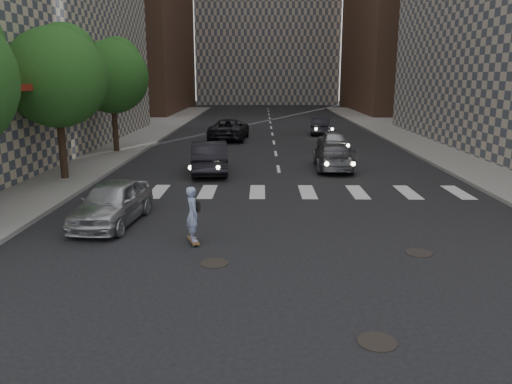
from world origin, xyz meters
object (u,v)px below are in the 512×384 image
skateboarder (193,214)px  traffic_car_b (333,156)px  traffic_car_a (209,157)px  traffic_car_d (332,141)px  traffic_car_c (229,129)px  tree_b (58,73)px  traffic_car_e (321,126)px  tree_c (113,73)px  silver_sedan (112,202)px

skateboarder → traffic_car_b: size_ratio=0.36×
traffic_car_a → traffic_car_d: size_ratio=1.24×
traffic_car_c → tree_b: bearing=70.5°
tree_b → traffic_car_b: bearing=13.3°
traffic_car_c → traffic_car_e: size_ratio=1.33×
traffic_car_c → traffic_car_d: 8.61m
tree_b → tree_c: (0.00, 8.00, 0.00)m
silver_sedan → traffic_car_b: (8.20, 9.40, -0.03)m
silver_sedan → traffic_car_e: bearing=74.8°
tree_c → traffic_car_a: (6.13, -6.14, -3.88)m
traffic_car_d → silver_sedan: bearing=58.7°
traffic_car_a → tree_b: bearing=10.7°
traffic_car_e → traffic_car_d: bearing=95.5°
traffic_car_a → tree_c: bearing=-51.2°
silver_sedan → tree_b: bearing=126.9°
tree_c → skateboarder: tree_c is taller
traffic_car_b → traffic_car_e: bearing=-91.8°
tree_c → traffic_car_a: bearing=-45.0°
tree_b → skateboarder: tree_b is taller
skateboarder → traffic_car_e: (6.51, 26.12, -0.17)m
traffic_car_a → traffic_car_e: size_ratio=1.14×
tree_b → traffic_car_e: 22.49m
tree_c → tree_b: bearing=-90.0°
traffic_car_a → traffic_car_e: 17.39m
tree_c → traffic_car_a: 9.50m
skateboarder → traffic_car_d: 18.39m
traffic_car_c → traffic_car_d: traffic_car_c is taller
tree_b → tree_c: 8.00m
traffic_car_b → traffic_car_c: (-5.89, 11.51, 0.09)m
tree_c → traffic_car_e: 16.91m
silver_sedan → traffic_car_a: 8.68m
skateboarder → traffic_car_d: skateboarder is taller
silver_sedan → traffic_car_d: (8.98, 15.46, -0.04)m
tree_c → traffic_car_b: size_ratio=1.46×
skateboarder → silver_sedan: (-2.78, 1.85, -0.16)m
traffic_car_a → traffic_car_b: size_ratio=1.03×
tree_b → traffic_car_a: (6.13, 1.86, -3.88)m
traffic_car_b → traffic_car_e: size_ratio=1.11×
tree_b → traffic_car_b: 13.11m
tree_c → traffic_car_b: 13.79m
traffic_car_e → traffic_car_a: bearing=73.4°
skateboarder → silver_sedan: size_ratio=0.40×
skateboarder → traffic_car_a: 10.27m
silver_sedan → traffic_car_b: silver_sedan is taller
tree_c → traffic_car_d: (12.93, 0.92, -4.01)m
traffic_car_a → traffic_car_b: (6.03, 1.00, -0.11)m
tree_b → traffic_car_e: (13.24, 17.73, -3.98)m
tree_b → traffic_car_c: bearing=66.4°
silver_sedan → traffic_car_a: (2.18, 8.40, 0.08)m
tree_c → traffic_car_e: (13.24, 9.73, -3.98)m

